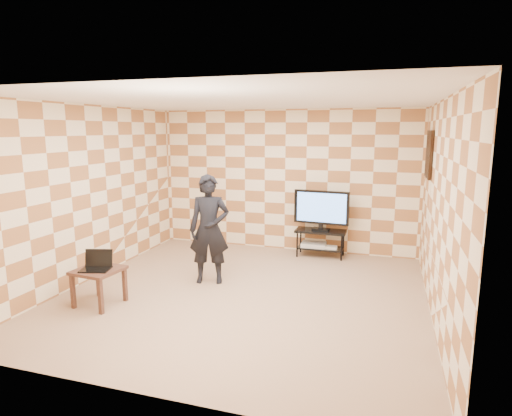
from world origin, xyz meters
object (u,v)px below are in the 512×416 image
Objects in this scene: tv_stand at (321,237)px; side_table at (99,275)px; person at (209,229)px; tv at (321,208)px.

side_table is at bearing -128.78° from tv_stand.
side_table is at bearing -146.53° from person.
tv is at bearing 36.44° from person.
person is at bearing -127.58° from tv.
tv is 2.33m from person.
person is (-1.42, -1.85, 0.47)m from tv_stand.
tv_stand is at bearing 94.80° from tv.
person is at bearing 49.45° from side_table.
tv_stand is 0.54m from tv.
person reaches higher than tv.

